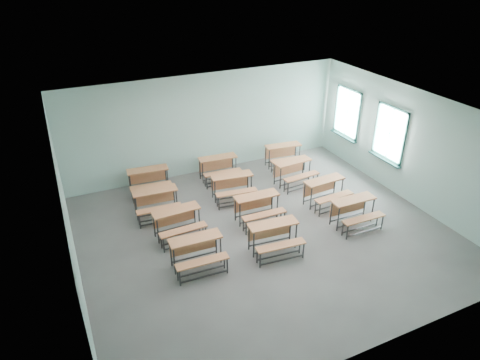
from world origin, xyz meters
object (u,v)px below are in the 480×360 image
object	(u,v)px
desk_unit_r1c0	(178,220)
desk_unit_r1c1	(258,205)
desk_unit_r0c1	(275,234)
desk_unit_r2c2	(294,169)
desk_unit_r3c0	(149,178)
desk_unit_r0c0	(197,249)
desk_unit_r0c2	(355,209)
desk_unit_r2c1	(233,184)
desk_unit_r3c2	(284,153)
desk_unit_r1c2	(326,189)
desk_unit_r3c1	(219,165)
desk_unit_r2c0	(156,200)

from	to	relation	value
desk_unit_r1c0	desk_unit_r1c1	xyz separation A→B (m)	(2.13, -0.21, 0.00)
desk_unit_r0c1	desk_unit_r2c2	distance (m)	3.49
desk_unit_r3c0	desk_unit_r0c0	bearing A→B (deg)	-82.40
desk_unit_r0c2	desk_unit_r2c1	xyz separation A→B (m)	(-2.33, 2.55, 0.00)
desk_unit_r0c1	desk_unit_r0c2	xyz separation A→B (m)	(2.43, 0.10, 0.00)
desk_unit_r0c2	desk_unit_r2c2	size ratio (longest dim) A/B	0.96
desk_unit_r1c1	desk_unit_r2c2	size ratio (longest dim) A/B	0.97
desk_unit_r1c1	desk_unit_r3c2	distance (m)	3.43
desk_unit_r0c2	desk_unit_r1c0	world-z (taller)	same
desk_unit_r0c0	desk_unit_r1c2	world-z (taller)	same
desk_unit_r0c1	desk_unit_r1c0	xyz separation A→B (m)	(-1.88, 1.54, 0.00)
desk_unit_r1c1	desk_unit_r3c1	bearing A→B (deg)	92.84
desk_unit_r0c2	desk_unit_r1c1	world-z (taller)	same
desk_unit_r2c1	desk_unit_r3c0	bearing A→B (deg)	153.97
desk_unit_r1c1	desk_unit_r1c0	bearing A→B (deg)	176.18
desk_unit_r3c0	desk_unit_r3c1	world-z (taller)	same
desk_unit_r3c0	desk_unit_r3c2	distance (m)	4.50
desk_unit_r3c0	desk_unit_r1c2	bearing A→B (deg)	-26.46
desk_unit_r2c2	desk_unit_r3c0	xyz separation A→B (m)	(-4.18, 1.32, 0.00)
desk_unit_r0c1	desk_unit_r2c2	xyz separation A→B (m)	(2.19, 2.71, 0.00)
desk_unit_r0c0	desk_unit_r0c1	bearing A→B (deg)	-4.39
desk_unit_r2c0	desk_unit_r1c2	bearing A→B (deg)	-13.70
desk_unit_r2c1	desk_unit_r3c1	xyz separation A→B (m)	(0.10, 1.28, 0.00)
desk_unit_r1c1	desk_unit_r1c2	xyz separation A→B (m)	(2.13, -0.02, 0.00)
desk_unit_r0c0	desk_unit_r3c0	xyz separation A→B (m)	(-0.13, 3.82, 0.00)
desk_unit_r0c2	desk_unit_r0c0	bearing A→B (deg)	179.51
desk_unit_r1c0	desk_unit_r3c1	world-z (taller)	same
desk_unit_r2c0	desk_unit_r3c1	distance (m)	2.62
desk_unit_r2c0	desk_unit_r3c0	distance (m)	1.32
desk_unit_r2c1	desk_unit_r3c1	bearing A→B (deg)	93.03
desk_unit_r2c0	desk_unit_r0c1	bearing A→B (deg)	-48.29
desk_unit_r0c2	desk_unit_r2c0	world-z (taller)	same
desk_unit_r1c2	desk_unit_r3c1	distance (m)	3.41
desk_unit_r0c1	desk_unit_r3c1	xyz separation A→B (m)	(0.20, 3.94, 0.00)
desk_unit_r1c1	desk_unit_r2c0	distance (m)	2.74
desk_unit_r1c0	desk_unit_r2c0	world-z (taller)	same
desk_unit_r0c2	desk_unit_r2c2	world-z (taller)	same
desk_unit_r0c1	desk_unit_r3c0	xyz separation A→B (m)	(-1.99, 4.03, 0.00)
desk_unit_r0c0	desk_unit_r2c2	world-z (taller)	same
desk_unit_r2c1	desk_unit_r2c2	bearing A→B (deg)	8.91
desk_unit_r0c2	desk_unit_r2c2	distance (m)	2.62
desk_unit_r1c0	desk_unit_r3c0	xyz separation A→B (m)	(-0.11, 2.50, 0.00)
desk_unit_r2c1	desk_unit_r2c0	bearing A→B (deg)	-174.34
desk_unit_r1c2	desk_unit_r2c0	world-z (taller)	same
desk_unit_r2c0	desk_unit_r3c1	world-z (taller)	same
desk_unit_r1c0	desk_unit_r2c1	world-z (taller)	same
desk_unit_r1c1	desk_unit_r2c1	distance (m)	1.34
desk_unit_r0c0	desk_unit_r2c2	bearing A→B (deg)	34.01
desk_unit_r1c0	desk_unit_r2c0	xyz separation A→B (m)	(-0.24, 1.18, 0.00)
desk_unit_r1c0	desk_unit_r3c2	distance (m)	4.99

